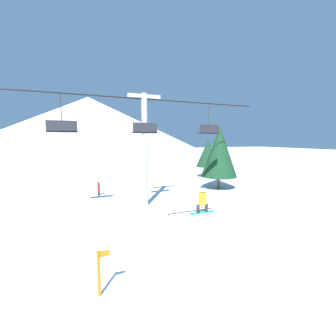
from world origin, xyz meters
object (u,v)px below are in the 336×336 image
at_px(snow_ramp, 217,243).
at_px(pine_tree_near, 219,152).
at_px(trail_marker, 99,272).
at_px(snowboarder, 202,200).
at_px(distant_skier, 99,188).

bearing_deg(snow_ramp, pine_tree_near, 54.45).
bearing_deg(trail_marker, snowboarder, 23.13).
height_order(trail_marker, distant_skier, trail_marker).
xyz_separation_m(snow_ramp, pine_tree_near, (8.06, 11.27, 3.01)).
relative_size(snow_ramp, snowboarder, 3.32).
bearing_deg(distant_skier, snow_ramp, -75.32).
xyz_separation_m(pine_tree_near, trail_marker, (-12.76, -11.69, -2.91)).
bearing_deg(distant_skier, trail_marker, -95.47).
bearing_deg(snowboarder, pine_tree_near, 51.03).
distance_m(trail_marker, distant_skier, 13.51).
xyz_separation_m(snow_ramp, snowboarder, (0.35, 1.74, 1.33)).
bearing_deg(snow_ramp, trail_marker, -174.97).
xyz_separation_m(trail_marker, distant_skier, (1.29, 13.45, -0.14)).
bearing_deg(trail_marker, pine_tree_near, 42.49).
bearing_deg(pine_tree_near, distant_skier, 171.28).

